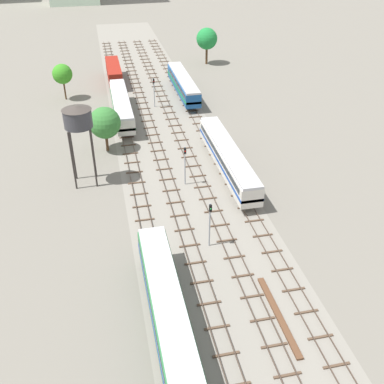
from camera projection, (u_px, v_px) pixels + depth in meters
ground_plane at (165, 133)px, 76.43m from camera, size 480.00×480.00×0.00m
ballast_bed at (165, 133)px, 76.43m from camera, size 17.04×176.00×0.01m
track_far_left at (126, 133)px, 76.02m from camera, size 2.40×126.00×0.29m
track_left at (151, 131)px, 76.79m from camera, size 2.40×126.00×0.29m
track_centre_left at (177, 129)px, 77.57m from camera, size 2.40×126.00×0.29m
track_centre at (201, 127)px, 78.35m from camera, size 2.40×126.00×0.29m
passenger_coach_far_left_nearest at (169, 317)px, 38.62m from camera, size 2.96×22.00×3.80m
passenger_coach_centre_near at (228, 157)px, 63.48m from camera, size 2.96×22.00×3.80m
diesel_railcar_far_left_mid at (121, 105)px, 80.24m from camera, size 2.96×20.50×3.80m
diesel_railcar_centre_midfar at (183, 83)px, 90.13m from camera, size 2.96×20.50×3.80m
freight_boxcar_far_left_far at (114, 71)px, 97.39m from camera, size 2.87×14.00×3.60m
water_tower at (78, 118)px, 57.58m from camera, size 3.83×3.83×11.23m
signal_post_nearest at (185, 161)px, 60.24m from camera, size 0.28×0.47×5.74m
signal_post_near at (210, 220)px, 48.94m from camera, size 0.28×0.47×5.72m
signal_post_mid at (154, 89)px, 84.55m from camera, size 0.28×0.47×5.63m
lineside_tree_0 at (62, 74)px, 87.21m from camera, size 3.83×3.83×7.04m
lineside_tree_1 at (207, 39)px, 107.19m from camera, size 5.00×5.00×8.53m
lineside_tree_2 at (105, 123)px, 68.46m from camera, size 4.86×4.86×7.10m
spare_rail_bundle at (278, 315)px, 42.02m from camera, size 0.60×10.00×0.24m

